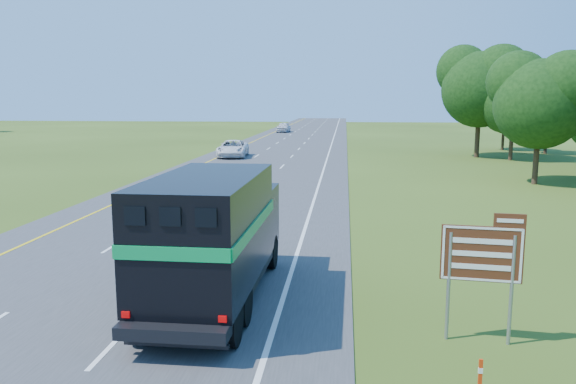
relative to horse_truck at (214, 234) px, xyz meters
name	(u,v)px	position (x,y,z in m)	size (l,w,h in m)	color
road	(266,163)	(-3.60, 36.06, -2.01)	(15.00, 260.00, 0.04)	#38383A
lane_markings	(266,162)	(-3.60, 36.06, -1.98)	(11.15, 260.00, 0.01)	yellow
horse_truck	(214,234)	(0.00, 0.00, 0.00)	(2.79, 8.44, 3.72)	black
white_suv	(233,149)	(-7.68, 40.84, -1.14)	(2.82, 6.12, 1.70)	silver
far_car	(284,127)	(-7.40, 85.75, -1.10)	(2.10, 5.21, 1.78)	silver
exit_sign	(483,259)	(6.89, -1.98, 0.03)	(1.86, 0.27, 3.17)	gray
delineator	(480,382)	(6.21, -5.02, -1.50)	(0.08, 0.04, 0.99)	red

